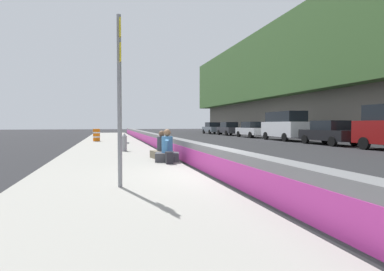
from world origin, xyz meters
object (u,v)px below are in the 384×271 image
object	(u,v)px
backpack	(169,158)
parked_car_midline	(252,130)
fire_hydrant	(124,142)
seated_person_foreground	(167,151)
parked_car_fourth	(285,125)
parked_car_third	(329,133)
seated_person_middle	(162,149)
construction_barrel	(96,135)
parked_car_farther	(212,128)
route_sign_post	(120,89)
parked_car_far	(229,129)

from	to	relation	value
backpack	parked_car_midline	world-z (taller)	parked_car_midline
fire_hydrant	backpack	world-z (taller)	fire_hydrant
seated_person_foreground	parked_car_midline	world-z (taller)	parked_car_midline
fire_hydrant	parked_car_fourth	world-z (taller)	parked_car_fourth
parked_car_third	parked_car_fourth	bearing A→B (deg)	-1.60
seated_person_middle	construction_barrel	xyz separation A→B (m)	(12.69, 2.91, 0.14)
seated_person_foreground	parked_car_farther	world-z (taller)	parked_car_farther
route_sign_post	construction_barrel	world-z (taller)	route_sign_post
parked_car_third	backpack	bearing A→B (deg)	121.37
parked_car_fourth	backpack	bearing A→B (deg)	136.17
route_sign_post	parked_car_far	bearing A→B (deg)	-26.41
seated_person_middle	parked_car_midline	xyz separation A→B (m)	(18.19, -13.04, 0.39)
route_sign_post	seated_person_middle	distance (m)	5.73
fire_hydrant	route_sign_post	bearing A→B (deg)	176.58
parked_car_fourth	parked_car_farther	world-z (taller)	parked_car_fourth
parked_car_fourth	parked_car_third	bearing A→B (deg)	178.40
backpack	construction_barrel	xyz separation A→B (m)	(14.47, 2.86, 0.28)
construction_barrel	parked_car_fourth	distance (m)	16.05
route_sign_post	parked_car_fourth	bearing A→B (deg)	-41.04
route_sign_post	parked_car_third	world-z (taller)	route_sign_post
fire_hydrant	seated_person_middle	bearing A→B (deg)	-159.79
parked_car_fourth	parked_car_far	size ratio (longest dim) A/B	1.13
seated_person_middle	parked_car_fourth	size ratio (longest dim) A/B	0.21
parked_car_fourth	construction_barrel	bearing A→B (deg)	87.27
seated_person_middle	parked_car_far	distance (m)	28.03
parked_car_midline	parked_car_third	bearing A→B (deg)	179.54
parked_car_far	construction_barrel	bearing A→B (deg)	127.06
parked_car_fourth	fire_hydrant	bearing A→B (deg)	120.60
parked_car_midline	seated_person_middle	bearing A→B (deg)	144.36
seated_person_foreground	route_sign_post	bearing A→B (deg)	156.27
construction_barrel	fire_hydrant	bearing A→B (deg)	-169.92
parked_car_farther	parked_car_third	bearing A→B (deg)	-179.87
seated_person_middle	parked_car_fourth	world-z (taller)	parked_car_fourth
seated_person_middle	construction_barrel	bearing A→B (deg)	12.91
backpack	parked_car_far	bearing A→B (deg)	-26.33
seated_person_foreground	parked_car_far	xyz separation A→B (m)	(25.90, -13.09, 0.36)
parked_car_farther	construction_barrel	bearing A→B (deg)	138.74
parked_car_fourth	seated_person_foreground	bearing A→B (deg)	134.88
route_sign_post	parked_car_third	bearing A→B (deg)	-52.45
seated_person_middle	backpack	distance (m)	1.78
parked_car_fourth	parked_car_midline	bearing A→B (deg)	0.60
construction_barrel	parked_car_third	xyz separation A→B (m)	(-6.54, -15.85, 0.24)
route_sign_post	seated_person_middle	xyz separation A→B (m)	(5.17, -1.78, -1.74)
fire_hydrant	parked_car_far	xyz separation A→B (m)	(21.35, -14.36, 0.27)
parked_car_midline	backpack	bearing A→B (deg)	146.75
parked_car_third	route_sign_post	bearing A→B (deg)	127.55
parked_car_third	parked_car_farther	distance (m)	24.55
construction_barrel	parked_car_farther	size ratio (longest dim) A/B	0.21
fire_hydrant	parked_car_third	world-z (taller)	parked_car_third
seated_person_foreground	backpack	distance (m)	0.67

